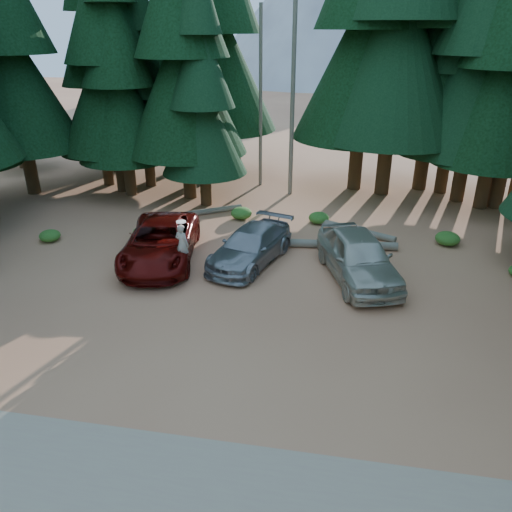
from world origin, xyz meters
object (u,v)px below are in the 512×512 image
object	(u,v)px
frisbee_player	(182,244)
silver_minivan_center	(250,246)
red_pickup	(160,242)
log_left	(205,212)
silver_minivan_right	(358,256)
log_right	(332,244)
log_mid	(357,231)

from	to	relation	value
frisbee_player	silver_minivan_center	bearing A→B (deg)	-124.24
red_pickup	log_left	distance (m)	5.73
red_pickup	silver_minivan_right	bearing A→B (deg)	-11.80
silver_minivan_right	log_right	size ratio (longest dim) A/B	0.94
log_mid	silver_minivan_center	bearing A→B (deg)	-110.14
log_mid	log_right	size ratio (longest dim) A/B	0.67
red_pickup	silver_minivan_right	size ratio (longest dim) A/B	1.11
log_right	log_left	bearing A→B (deg)	149.16
frisbee_player	log_mid	bearing A→B (deg)	-120.52
silver_minivan_center	silver_minivan_right	distance (m)	4.33
silver_minivan_right	log_left	xyz separation A→B (m)	(-7.68, 5.90, -0.76)
silver_minivan_right	log_mid	size ratio (longest dim) A/B	1.40
log_left	silver_minivan_center	bearing A→B (deg)	-90.08
silver_minivan_center	frisbee_player	distance (m)	2.94
red_pickup	silver_minivan_center	xyz separation A→B (m)	(3.67, 0.43, -0.10)
red_pickup	log_left	xyz separation A→B (m)	(0.26, 5.68, -0.67)
frisbee_player	log_mid	size ratio (longest dim) A/B	0.45
silver_minivan_right	silver_minivan_center	bearing A→B (deg)	152.63
silver_minivan_center	red_pickup	bearing A→B (deg)	-156.07
red_pickup	log_mid	bearing A→B (deg)	18.46
red_pickup	log_mid	size ratio (longest dim) A/B	1.55
frisbee_player	log_right	distance (m)	6.78
silver_minivan_right	log_mid	distance (m)	4.65
silver_minivan_center	log_left	bearing A→B (deg)	140.21
frisbee_player	log_right	bearing A→B (deg)	-126.85
log_mid	log_right	xyz separation A→B (m)	(-1.10, -1.91, 0.02)
silver_minivan_center	log_left	world-z (taller)	silver_minivan_center
red_pickup	frisbee_player	bearing A→B (deg)	-53.32
red_pickup	log_left	bearing A→B (deg)	77.15
silver_minivan_center	log_right	xyz separation A→B (m)	(3.22, 2.03, -0.53)
red_pickup	log_mid	xyz separation A→B (m)	(7.99, 4.37, -0.66)
log_left	red_pickup	bearing A→B (deg)	-125.72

